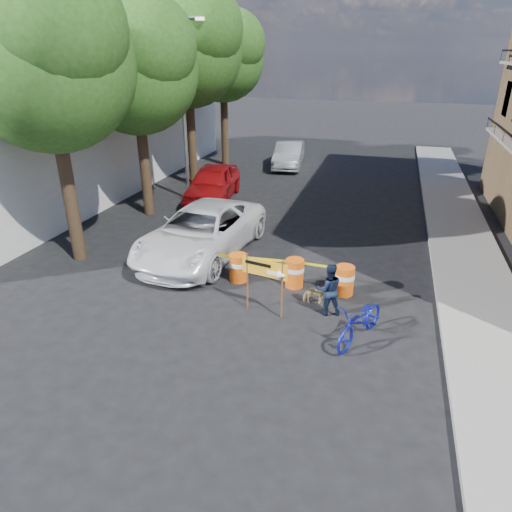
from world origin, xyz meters
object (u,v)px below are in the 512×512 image
Objects in this scene: barrel_far_left at (159,258)px; sedan_red at (213,183)px; detour_sign at (270,274)px; suv_white at (201,232)px; barrel_far_right at (344,280)px; bicycle at (363,304)px; pedestrian at (329,289)px; sedan_silver at (289,155)px; barrel_mid_right at (295,272)px; barrel_mid_left at (238,267)px; dog at (315,295)px.

sedan_red reaches higher than barrel_far_left.
suv_white is at bearing 146.66° from detour_sign.
barrel_far_right is (6.00, 0.11, 0.00)m from barrel_far_left.
barrel_far_left is 0.53× the size of detour_sign.
bicycle is (6.65, -2.20, 0.59)m from barrel_far_left.
pedestrian reaches higher than barrel_far_right.
bicycle is at bearing -78.40° from sedan_silver.
pedestrian is (1.21, -1.30, 0.28)m from barrel_mid_right.
pedestrian is 1.48m from bicycle.
barrel_far_left is 1.00× the size of barrel_mid_left.
barrel_far_left and barrel_mid_right have the same top height.
bicycle is (2.17, -2.38, 0.59)m from barrel_mid_right.
barrel_mid_right reaches higher than dog.
suv_white is (-3.33, 3.24, -0.39)m from detour_sign.
detour_sign is 0.28× the size of suv_white.
barrel_far_left is at bearing -178.91° from barrel_mid_left.
sedan_red is at bearing 20.14° from dog.
barrel_mid_left reaches higher than dog.
pedestrian is 0.30× the size of sedan_red.
suv_white is (-4.43, 2.30, 0.57)m from dog.
sedan_silver is (2.00, 7.77, -0.09)m from sedan_red.
barrel_mid_left is 1.78m from barrel_mid_right.
barrel_mid_right is at bearing 177.63° from barrel_far_right.
barrel_mid_left is 2.45m from suv_white.
detour_sign reaches higher than pedestrian.
barrel_mid_left is 3.22m from pedestrian.
suv_white is at bearing 158.62° from barrel_mid_right.
sedan_silver is at bearing 111.84° from detour_sign.
barrel_far_right is 10.52m from sedan_red.
dog is 5.03m from suv_white.
bicycle is 0.46× the size of sedan_silver.
barrel_mid_left is 2.68m from dog.
suv_white is at bearing -96.47° from sedan_silver.
dog is at bearing 155.82° from bicycle.
barrel_mid_right is (4.48, 0.18, 0.00)m from barrel_far_left.
sedan_silver is (0.00, 13.98, -0.11)m from suv_white.
barrel_mid_right is 0.15× the size of suv_white.
suv_white is at bearing 62.16° from barrel_far_left.
barrel_far_right reaches higher than dog.
barrel_far_left is 6.00m from barrel_far_right.
sedan_silver is (-4.85, 16.70, 0.00)m from pedestrian.
suv_white is at bearing -48.73° from pedestrian.
sedan_silver is (0.85, 15.58, 0.28)m from barrel_far_left.
sedan_silver reaches higher than dog.
barrel_far_left and barrel_mid_left have the same top height.
sedan_silver is (-4.43, 16.28, 0.47)m from dog.
pedestrian reaches higher than barrel_far_left.
pedestrian is 0.75m from dog.
barrel_mid_right is 1.20m from dog.
sedan_silver is at bearing 68.39° from sedan_red.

